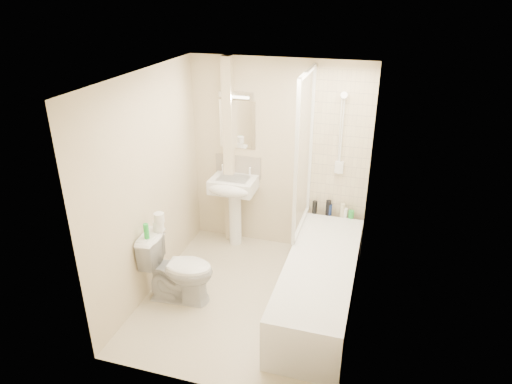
% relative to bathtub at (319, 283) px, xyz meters
% --- Properties ---
extents(floor, '(2.50, 2.50, 0.00)m').
position_rel_bathtub_xyz_m(floor, '(-0.75, -0.09, -0.29)').
color(floor, beige).
rests_on(floor, ground).
extents(wall_back, '(2.20, 0.02, 2.40)m').
position_rel_bathtub_xyz_m(wall_back, '(-0.75, 1.16, 0.91)').
color(wall_back, beige).
rests_on(wall_back, ground).
extents(wall_left, '(0.02, 2.50, 2.40)m').
position_rel_bathtub_xyz_m(wall_left, '(-1.85, -0.09, 0.91)').
color(wall_left, beige).
rests_on(wall_left, ground).
extents(wall_right, '(0.02, 2.50, 2.40)m').
position_rel_bathtub_xyz_m(wall_right, '(0.35, -0.09, 0.91)').
color(wall_right, beige).
rests_on(wall_right, ground).
extents(ceiling, '(2.20, 2.50, 0.02)m').
position_rel_bathtub_xyz_m(ceiling, '(-0.75, -0.09, 2.11)').
color(ceiling, white).
rests_on(ceiling, wall_back).
extents(tile_back, '(0.70, 0.01, 1.75)m').
position_rel_bathtub_xyz_m(tile_back, '(0.00, 1.15, 1.14)').
color(tile_back, beige).
rests_on(tile_back, wall_back).
extents(tile_right, '(0.01, 2.10, 1.75)m').
position_rel_bathtub_xyz_m(tile_right, '(0.34, 0.00, 1.14)').
color(tile_right, beige).
rests_on(tile_right, wall_right).
extents(pipe_boxing, '(0.12, 0.12, 2.40)m').
position_rel_bathtub_xyz_m(pipe_boxing, '(-1.37, 1.10, 0.91)').
color(pipe_boxing, beige).
rests_on(pipe_boxing, ground).
extents(splashback, '(0.60, 0.02, 0.30)m').
position_rel_bathtub_xyz_m(splashback, '(-1.27, 1.15, 0.74)').
color(splashback, beige).
rests_on(splashback, wall_back).
extents(mirror, '(0.46, 0.01, 0.60)m').
position_rel_bathtub_xyz_m(mirror, '(-1.27, 1.15, 1.29)').
color(mirror, white).
rests_on(mirror, wall_back).
extents(strip_light, '(0.42, 0.07, 0.07)m').
position_rel_bathtub_xyz_m(strip_light, '(-1.27, 1.13, 1.66)').
color(strip_light, silver).
rests_on(strip_light, wall_back).
extents(bathtub, '(0.70, 2.10, 0.55)m').
position_rel_bathtub_xyz_m(bathtub, '(0.00, 0.00, 0.00)').
color(bathtub, white).
rests_on(bathtub, ground).
extents(shower_screen, '(0.04, 0.92, 1.80)m').
position_rel_bathtub_xyz_m(shower_screen, '(-0.35, 0.71, 1.16)').
color(shower_screen, white).
rests_on(shower_screen, bathtub).
extents(shower_fixture, '(0.10, 0.16, 0.99)m').
position_rel_bathtub_xyz_m(shower_fixture, '(-0.00, 1.11, 1.26)').
color(shower_fixture, white).
rests_on(shower_fixture, wall_back).
extents(pedestal_sink, '(0.56, 0.50, 1.07)m').
position_rel_bathtub_xyz_m(pedestal_sink, '(-1.27, 0.93, 0.47)').
color(pedestal_sink, white).
rests_on(pedestal_sink, ground).
extents(bottle_black_a, '(0.06, 0.06, 0.16)m').
position_rel_bathtub_xyz_m(bottle_black_a, '(-0.25, 1.07, 0.34)').
color(bottle_black_a, black).
rests_on(bottle_black_a, bathtub).
extents(bottle_black_b, '(0.06, 0.06, 0.19)m').
position_rel_bathtub_xyz_m(bottle_black_b, '(-0.09, 1.07, 0.36)').
color(bottle_black_b, black).
rests_on(bottle_black_b, bathtub).
extents(bottle_blue, '(0.06, 0.06, 0.14)m').
position_rel_bathtub_xyz_m(bottle_blue, '(-0.07, 1.07, 0.33)').
color(bottle_blue, navy).
rests_on(bottle_blue, bathtub).
extents(bottle_cream, '(0.06, 0.06, 0.17)m').
position_rel_bathtub_xyz_m(bottle_cream, '(0.09, 1.07, 0.35)').
color(bottle_cream, beige).
rests_on(bottle_cream, bathtub).
extents(bottle_white_b, '(0.05, 0.05, 0.12)m').
position_rel_bathtub_xyz_m(bottle_white_b, '(0.13, 1.07, 0.32)').
color(bottle_white_b, white).
rests_on(bottle_white_b, bathtub).
extents(bottle_green, '(0.07, 0.07, 0.10)m').
position_rel_bathtub_xyz_m(bottle_green, '(0.20, 1.07, 0.31)').
color(bottle_green, green).
rests_on(bottle_green, bathtub).
extents(toilet, '(0.55, 0.82, 0.77)m').
position_rel_bathtub_xyz_m(toilet, '(-1.47, -0.29, 0.09)').
color(toilet, white).
rests_on(toilet, ground).
extents(toilet_roll_lower, '(0.12, 0.12, 0.11)m').
position_rel_bathtub_xyz_m(toilet_roll_lower, '(-1.70, -0.21, 0.53)').
color(toilet_roll_lower, white).
rests_on(toilet_roll_lower, toilet).
extents(toilet_roll_upper, '(0.11, 0.11, 0.10)m').
position_rel_bathtub_xyz_m(toilet_roll_upper, '(-1.69, -0.22, 0.63)').
color(toilet_roll_upper, white).
rests_on(toilet_roll_upper, toilet_roll_lower).
extents(green_bottle, '(0.05, 0.05, 0.16)m').
position_rel_bathtub_xyz_m(green_bottle, '(-1.74, -0.39, 0.56)').
color(green_bottle, green).
rests_on(green_bottle, toilet).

